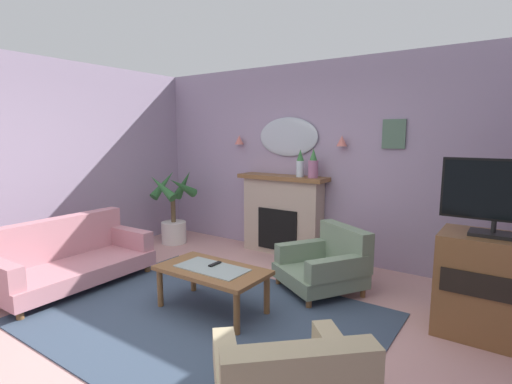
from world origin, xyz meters
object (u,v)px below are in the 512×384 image
object	(u,v)px
fireplace	(282,215)
armchair_near_fireplace	(327,263)
tv_cabinet	(488,286)
wall_sconce_left	(239,140)
mantel_vase_centre	(313,165)
wall_mirror	(288,137)
tv_remote	(215,264)
framed_picture	(394,134)
floral_couch	(68,258)
mantel_vase_left	(300,164)
wall_sconce_right	(342,141)
coffee_table	(212,274)
potted_plant_tall_palm	(173,210)
tv_flatscreen	(497,195)

from	to	relation	value
fireplace	armchair_near_fireplace	xyz separation A→B (m)	(1.11, -0.88, -0.27)
tv_cabinet	wall_sconce_left	bearing A→B (deg)	162.46
mantel_vase_centre	wall_mirror	distance (m)	0.65
tv_remote	wall_sconce_left	bearing A→B (deg)	121.07
wall_mirror	armchair_near_fireplace	bearing A→B (deg)	-42.50
framed_picture	floral_couch	distance (m)	4.17
fireplace	wall_sconce_left	bearing A→B (deg)	173.84
mantel_vase_centre	tv_cabinet	xyz separation A→B (m)	(2.18, -1.00, -0.88)
mantel_vase_left	wall_sconce_right	bearing A→B (deg)	12.31
wall_mirror	framed_picture	size ratio (longest dim) A/B	2.67
coffee_table	armchair_near_fireplace	size ratio (longest dim) A/B	0.98
tv_cabinet	potted_plant_tall_palm	size ratio (longest dim) A/B	0.75
wall_sconce_right	framed_picture	world-z (taller)	framed_picture
mantel_vase_centre	coffee_table	size ratio (longest dim) A/B	0.36
mantel_vase_left	coffee_table	distance (m)	2.21
framed_picture	tv_flatscreen	world-z (taller)	framed_picture
wall_mirror	coffee_table	bearing A→B (deg)	-79.42
wall_mirror	floral_couch	bearing A→B (deg)	-118.89
tv_remote	tv_flatscreen	size ratio (longest dim) A/B	0.19
armchair_near_fireplace	tv_remote	bearing A→B (deg)	-124.60
armchair_near_fireplace	tv_cabinet	bearing A→B (deg)	-5.41
wall_sconce_left	armchair_near_fireplace	bearing A→B (deg)	-26.26
wall_mirror	floral_couch	world-z (taller)	wall_mirror
wall_sconce_right	framed_picture	xyz separation A→B (m)	(0.65, 0.06, 0.09)
armchair_near_fireplace	tv_flatscreen	world-z (taller)	tv_flatscreen
fireplace	floral_couch	distance (m)	2.85
tv_remote	tv_flatscreen	distance (m)	2.60
fireplace	armchair_near_fireplace	world-z (taller)	fireplace
armchair_near_fireplace	wall_sconce_left	bearing A→B (deg)	153.74
tv_remote	tv_cabinet	size ratio (longest dim) A/B	0.18
mantel_vase_centre	potted_plant_tall_palm	world-z (taller)	mantel_vase_centre
mantel_vase_centre	tv_flatscreen	xyz separation A→B (m)	(2.18, -1.02, -0.08)
wall_sconce_right	potted_plant_tall_palm	xyz separation A→B (m)	(-2.57, -0.62, -1.12)
tv_remote	floral_couch	xyz separation A→B (m)	(-1.81, -0.51, -0.13)
wall_mirror	mantel_vase_centre	bearing A→B (deg)	-18.78
mantel_vase_centre	framed_picture	world-z (taller)	framed_picture
wall_sconce_left	floral_couch	distance (m)	2.93
fireplace	tv_cabinet	size ratio (longest dim) A/B	1.51
tv_flatscreen	potted_plant_tall_palm	bearing A→B (deg)	173.28
mantel_vase_left	mantel_vase_centre	bearing A→B (deg)	0.00
mantel_vase_left	tv_cabinet	xyz separation A→B (m)	(2.38, -1.00, -0.89)
tv_cabinet	floral_couch	bearing A→B (deg)	-160.82
mantel_vase_left	tv_remote	distance (m)	2.11
wall_sconce_right	wall_sconce_left	bearing A→B (deg)	180.00
fireplace	tv_remote	bearing A→B (deg)	-79.07
mantel_vase_centre	coffee_table	xyz separation A→B (m)	(-0.10, -1.99, -0.95)
framed_picture	tv_flatscreen	bearing A→B (deg)	-45.43
wall_mirror	wall_sconce_left	bearing A→B (deg)	-176.63
framed_picture	wall_mirror	bearing A→B (deg)	-179.62
wall_mirror	framed_picture	bearing A→B (deg)	0.38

